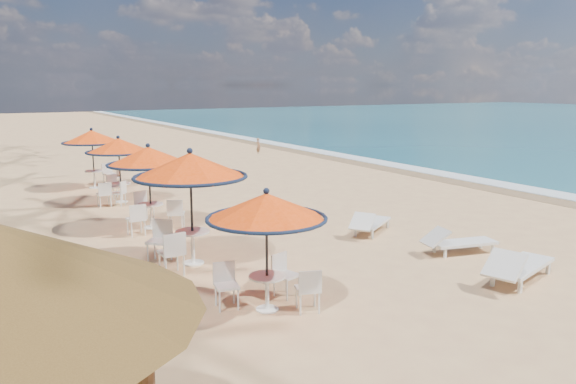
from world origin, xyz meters
name	(u,v)px	position (x,y,z in m)	size (l,w,h in m)	color
ground	(463,269)	(0.00, 0.00, 0.00)	(160.00, 160.00, 0.00)	tan
foam_strip	(437,173)	(9.30, 10.00, 0.00)	(1.20, 140.00, 0.04)	white
wetsand_band	(422,175)	(8.40, 10.00, 0.00)	(1.40, 140.00, 0.02)	olive
station_0	(268,221)	(-4.65, 0.21, 1.60)	(2.09, 2.09, 2.18)	black
station_1	(187,176)	(-4.93, 3.31, 1.96)	(2.47, 2.47, 2.57)	black
station_2	(149,166)	(-4.69, 6.88, 1.72)	(2.25, 2.31, 2.35)	black
station_3	(118,154)	(-4.57, 10.82, 1.65)	(2.16, 2.16, 2.25)	black
station_4	(94,142)	(-4.66, 14.02, 1.76)	(2.22, 2.22, 2.31)	black
lounger_near	(518,266)	(0.28, -1.13, 0.36)	(2.22, 1.23, 0.76)	white
lounger_mid	(457,241)	(0.73, 0.88, 0.30)	(1.88, 0.97, 0.64)	white
lounger_far	(370,223)	(0.11, 3.33, 0.30)	(1.84, 1.44, 0.65)	white
person	(258,145)	(5.78, 20.61, 0.48)	(0.35, 0.23, 0.96)	#906649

